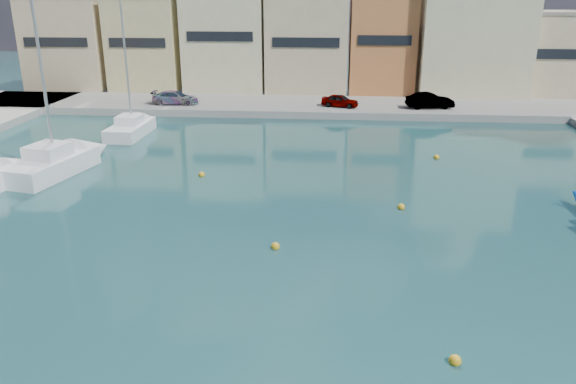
% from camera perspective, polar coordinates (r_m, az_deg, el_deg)
% --- Properties ---
extents(ground, '(160.00, 160.00, 0.00)m').
position_cam_1_polar(ground, '(20.78, 12.36, -9.61)').
color(ground, '#112E35').
rests_on(ground, ground).
extents(north_quay, '(80.00, 8.00, 0.60)m').
position_cam_1_polar(north_quay, '(51.00, 8.03, 8.51)').
color(north_quay, gray).
rests_on(north_quay, ground).
extents(north_townhouses, '(83.20, 7.87, 10.19)m').
position_cam_1_polar(north_townhouses, '(58.36, 14.65, 14.14)').
color(north_townhouses, tan).
rests_on(north_townhouses, ground).
extents(church_block, '(10.00, 10.00, 19.10)m').
position_cam_1_polar(church_block, '(59.42, 18.15, 17.21)').
color(church_block, beige).
rests_on(church_block, ground).
extents(parked_cars, '(26.28, 2.17, 1.32)m').
position_cam_1_polar(parked_cars, '(49.33, 1.93, 9.38)').
color(parked_cars, '#4C1919').
rests_on(parked_cars, north_quay).
extents(yacht_north, '(2.29, 7.63, 10.13)m').
position_cam_1_polar(yacht_north, '(44.57, -14.96, 6.56)').
color(yacht_north, white).
rests_on(yacht_north, ground).
extents(yacht_midnorth, '(4.26, 8.94, 12.20)m').
position_cam_1_polar(yacht_midnorth, '(36.50, -21.20, 3.19)').
color(yacht_midnorth, white).
rests_on(yacht_midnorth, ground).
extents(yacht_mid, '(3.21, 8.27, 10.16)m').
position_cam_1_polar(yacht_mid, '(34.85, -27.16, 1.45)').
color(yacht_mid, white).
rests_on(yacht_mid, ground).
extents(mooring_buoys, '(26.56, 21.53, 0.36)m').
position_cam_1_polar(mooring_buoys, '(26.69, 12.51, -2.65)').
color(mooring_buoys, gold).
rests_on(mooring_buoys, ground).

